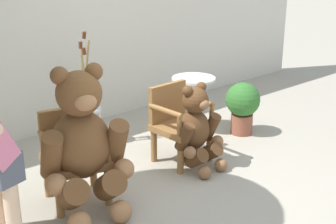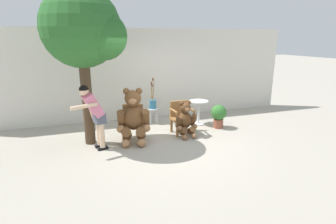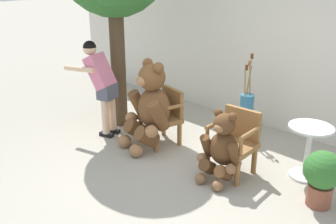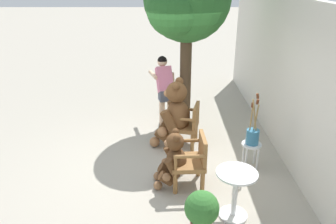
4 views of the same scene
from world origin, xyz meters
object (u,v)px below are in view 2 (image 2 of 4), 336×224
Objects in this scene: wooden_chair_left at (133,121)px; potted_plant at (219,114)px; teddy_bear_small at (186,119)px; patio_tree at (85,31)px; wooden_chair_right at (181,116)px; white_stool at (153,112)px; brush_bucket at (153,103)px; person_visitor at (94,112)px; teddy_bear_large at (133,116)px; round_side_table at (199,110)px.

wooden_chair_left reaches higher than potted_plant.
teddy_bear_small is 0.26× the size of patio_tree.
white_stool is (-0.51, 1.07, -0.11)m from wooden_chair_right.
wooden_chair_right is at bearing 0.07° from wooden_chair_left.
wooden_chair_left and wooden_chair_right have the same top height.
wooden_chair_left is 1.35m from brush_bucket.
teddy_bear_small is (0.01, -0.29, 0.00)m from wooden_chair_right.
person_visitor reaches higher than wooden_chair_left.
wooden_chair_right is 1.26× the size of potted_plant.
wooden_chair_right is at bearing 91.07° from teddy_bear_small.
person_visitor is (-2.27, -0.45, 0.45)m from wooden_chair_right.
wooden_chair_right is 1.19m from white_stool.
wooden_chair_left is 1.26× the size of potted_plant.
wooden_chair_left is 2.41m from patio_tree.
teddy_bear_large reaches higher than round_side_table.
teddy_bear_large reaches higher than wooden_chair_left.
teddy_bear_small is at bearing -69.04° from brush_bucket.
teddy_bear_large is 2.55m from potted_plant.
teddy_bear_large is 2.22m from patio_tree.
patio_tree is (-1.80, -1.10, 2.30)m from white_stool.
brush_bucket reaches higher than teddy_bear_large.
wooden_chair_left is at bearing -165.33° from round_side_table.
wooden_chair_right is 0.93× the size of brush_bucket.
teddy_bear_large is 1.59m from white_stool.
potted_plant is at bearing 1.17° from wooden_chair_left.
patio_tree is (-1.80, -1.10, 2.02)m from brush_bucket.
white_stool is 3.12m from patio_tree.
brush_bucket is 0.26× the size of patio_tree.
patio_tree is at bearing -148.52° from brush_bucket.
potted_plant is at bearing -51.05° from round_side_table.
brush_bucket reaches higher than round_side_table.
round_side_table is at bearing 47.90° from teddy_bear_small.
teddy_bear_small is at bearing -69.08° from white_stool.
wooden_chair_left is 0.93× the size of brush_bucket.
round_side_table is at bearing 35.54° from wooden_chair_right.
teddy_bear_large is 1.46× the size of brush_bucket.
brush_bucket is (0.81, 1.07, 0.17)m from wooden_chair_left.
brush_bucket reaches higher than teddy_bear_small.
person_visitor is 2.39m from white_stool.
person_visitor is 3.32× the size of white_stool.
potted_plant is at bearing 8.21° from person_visitor.
teddy_bear_large is 1.98× the size of potted_plant.
wooden_chair_left is 2.48m from potted_plant.
teddy_bear_large is (-1.35, -0.25, 0.20)m from wooden_chair_right.
teddy_bear_large is 1.56m from brush_bucket.
teddy_bear_small reaches higher than white_stool.
teddy_bear_small is 1.21m from potted_plant.
wooden_chair_right is at bearing -64.26° from white_stool.
teddy_bear_small is 1.46m from brush_bucket.
patio_tree is (-2.32, -0.04, 2.19)m from wooden_chair_right.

